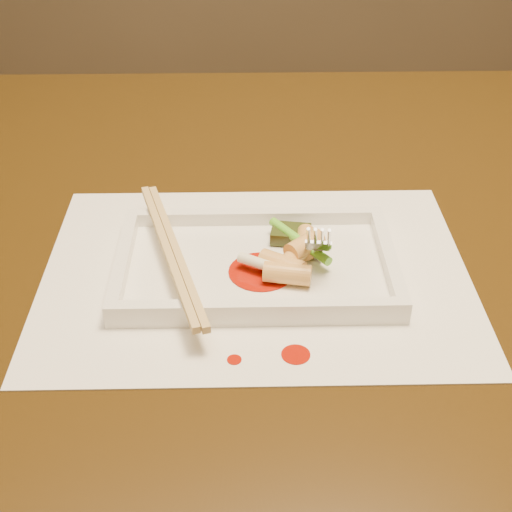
{
  "coord_description": "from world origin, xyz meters",
  "views": [
    {
      "loc": [
        -0.01,
        -0.61,
        1.15
      ],
      "look_at": [
        0.0,
        -0.07,
        0.77
      ],
      "focal_mm": 50.0,
      "sensor_mm": 36.0,
      "label": 1
    }
  ],
  "objects_px": {
    "table": "(253,309)",
    "chopstick_a": "(167,250)",
    "placemat": "(256,272)",
    "fork": "(333,186)",
    "plate_base": "(256,268)"
  },
  "relations": [
    {
      "from": "table",
      "to": "plate_base",
      "type": "relative_size",
      "value": 5.38
    },
    {
      "from": "table",
      "to": "chopstick_a",
      "type": "bearing_deg",
      "value": -139.35
    },
    {
      "from": "table",
      "to": "plate_base",
      "type": "bearing_deg",
      "value": -88.86
    },
    {
      "from": "placemat",
      "to": "table",
      "type": "bearing_deg",
      "value": 91.14
    },
    {
      "from": "placemat",
      "to": "plate_base",
      "type": "distance_m",
      "value": 0.0
    },
    {
      "from": "table",
      "to": "placemat",
      "type": "relative_size",
      "value": 3.5
    },
    {
      "from": "fork",
      "to": "chopstick_a",
      "type": "bearing_deg",
      "value": -173.25
    },
    {
      "from": "placemat",
      "to": "fork",
      "type": "relative_size",
      "value": 2.86
    },
    {
      "from": "placemat",
      "to": "chopstick_a",
      "type": "relative_size",
      "value": 1.7
    },
    {
      "from": "table",
      "to": "placemat",
      "type": "distance_m",
      "value": 0.12
    },
    {
      "from": "table",
      "to": "chopstick_a",
      "type": "distance_m",
      "value": 0.17
    },
    {
      "from": "table",
      "to": "placemat",
      "type": "bearing_deg",
      "value": -88.86
    },
    {
      "from": "chopstick_a",
      "to": "placemat",
      "type": "bearing_deg",
      "value": 0.0
    },
    {
      "from": "plate_base",
      "to": "fork",
      "type": "xyz_separation_m",
      "value": [
        0.07,
        0.02,
        0.08
      ]
    },
    {
      "from": "placemat",
      "to": "chopstick_a",
      "type": "xyz_separation_m",
      "value": [
        -0.08,
        0.0,
        0.03
      ]
    }
  ]
}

